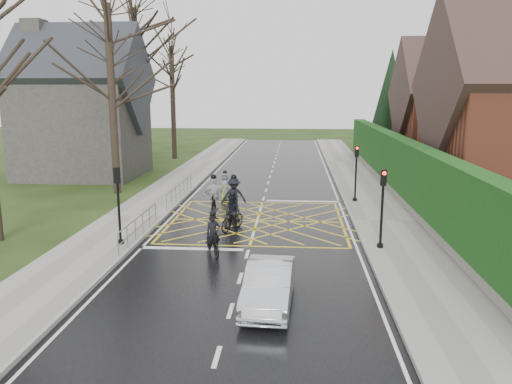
# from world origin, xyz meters

# --- Properties ---
(ground) EXTENTS (120.00, 120.00, 0.00)m
(ground) POSITION_xyz_m (0.00, 0.00, 0.00)
(ground) COLOR black
(ground) RESTS_ON ground
(road) EXTENTS (9.00, 80.00, 0.01)m
(road) POSITION_xyz_m (0.00, 0.00, 0.01)
(road) COLOR black
(road) RESTS_ON ground
(sidewalk_right) EXTENTS (3.00, 80.00, 0.15)m
(sidewalk_right) POSITION_xyz_m (6.00, 0.00, 0.07)
(sidewalk_right) COLOR gray
(sidewalk_right) RESTS_ON ground
(sidewalk_left) EXTENTS (3.00, 80.00, 0.15)m
(sidewalk_left) POSITION_xyz_m (-6.00, 0.00, 0.07)
(sidewalk_left) COLOR gray
(sidewalk_left) RESTS_ON ground
(stone_wall) EXTENTS (0.50, 38.00, 0.70)m
(stone_wall) POSITION_xyz_m (7.75, 6.00, 0.35)
(stone_wall) COLOR slate
(stone_wall) RESTS_ON ground
(hedge) EXTENTS (0.90, 38.00, 2.80)m
(hedge) POSITION_xyz_m (7.75, 6.00, 2.10)
(hedge) COLOR #0F3710
(hedge) RESTS_ON stone_wall
(house_far) EXTENTS (9.80, 8.80, 10.30)m
(house_far) POSITION_xyz_m (14.75, 18.00, 4.36)
(house_far) COLOR brown
(house_far) RESTS_ON ground
(conifer) EXTENTS (4.60, 4.60, 10.00)m
(conifer) POSITION_xyz_m (10.75, 26.00, 4.99)
(conifer) COLOR black
(conifer) RESTS_ON ground
(church) EXTENTS (8.80, 7.80, 11.00)m
(church) POSITION_xyz_m (-13.54, 12.00, 4.93)
(church) COLOR #2D2B28
(church) RESTS_ON ground
(tree_near) EXTENTS (9.24, 9.24, 11.44)m
(tree_near) POSITION_xyz_m (-9.00, 6.00, 7.91)
(tree_near) COLOR black
(tree_near) RESTS_ON ground
(tree_mid) EXTENTS (10.08, 10.08, 12.48)m
(tree_mid) POSITION_xyz_m (-10.00, 14.00, 8.63)
(tree_mid) COLOR black
(tree_mid) RESTS_ON ground
(tree_far) EXTENTS (8.40, 8.40, 10.40)m
(tree_far) POSITION_xyz_m (-9.30, 22.00, 7.19)
(tree_far) COLOR black
(tree_far) RESTS_ON ground
(railing_south) EXTENTS (0.05, 5.04, 1.03)m
(railing_south) POSITION_xyz_m (-4.65, -3.50, 0.78)
(railing_south) COLOR slate
(railing_south) RESTS_ON ground
(railing_north) EXTENTS (0.05, 6.04, 1.03)m
(railing_north) POSITION_xyz_m (-4.65, 4.00, 0.79)
(railing_north) COLOR slate
(railing_north) RESTS_ON ground
(traffic_light_ne) EXTENTS (0.24, 0.31, 3.21)m
(traffic_light_ne) POSITION_xyz_m (5.10, 4.20, 1.66)
(traffic_light_ne) COLOR black
(traffic_light_ne) RESTS_ON ground
(traffic_light_se) EXTENTS (0.24, 0.31, 3.21)m
(traffic_light_se) POSITION_xyz_m (5.10, -4.20, 1.66)
(traffic_light_se) COLOR black
(traffic_light_se) RESTS_ON ground
(traffic_light_sw) EXTENTS (0.24, 0.31, 3.21)m
(traffic_light_sw) POSITION_xyz_m (-5.10, -4.50, 1.66)
(traffic_light_sw) COLOR black
(traffic_light_sw) RESTS_ON ground
(cyclist_rear) EXTENTS (1.25, 1.82, 1.68)m
(cyclist_rear) POSITION_xyz_m (-1.30, -5.04, 0.54)
(cyclist_rear) COLOR black
(cyclist_rear) RESTS_ON ground
(cyclist_back) EXTENTS (1.19, 1.83, 1.78)m
(cyclist_back) POSITION_xyz_m (-0.97, -1.73, 0.67)
(cyclist_back) COLOR black
(cyclist_back) RESTS_ON ground
(cyclist_mid) EXTENTS (1.28, 2.18, 2.06)m
(cyclist_mid) POSITION_xyz_m (-1.25, 1.06, 0.75)
(cyclist_mid) COLOR black
(cyclist_mid) RESTS_ON ground
(cyclist_front) EXTENTS (1.11, 2.05, 2.02)m
(cyclist_front) POSITION_xyz_m (-2.29, 1.25, 0.75)
(cyclist_front) COLOR black
(cyclist_front) RESTS_ON ground
(cyclist_lead) EXTENTS (0.77, 1.75, 1.70)m
(cyclist_lead) POSITION_xyz_m (-2.17, 4.56, 0.59)
(cyclist_lead) COLOR yellow
(cyclist_lead) RESTS_ON ground
(car) EXTENTS (1.50, 3.84, 1.25)m
(car) POSITION_xyz_m (1.06, -9.49, 0.62)
(car) COLOR silver
(car) RESTS_ON ground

